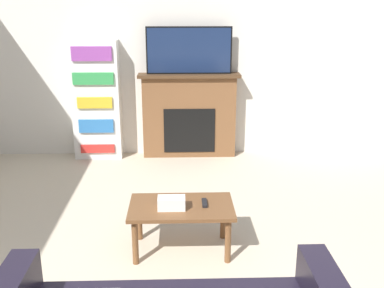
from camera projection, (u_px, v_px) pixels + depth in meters
wall_back at (193, 54)px, 5.87m from camera, size 6.96×0.06×2.70m
fireplace at (189, 115)px, 5.97m from camera, size 1.32×0.28×1.11m
tv at (189, 50)px, 5.70m from camera, size 1.09×0.03×0.60m
coffee_table at (181, 212)px, 3.68m from camera, size 0.85×0.51×0.41m
tissue_box at (171, 203)px, 3.58m from camera, size 0.22×0.12×0.10m
remote_control at (204, 203)px, 3.68m from camera, size 0.04×0.15×0.02m
bookshelf at (97, 100)px, 5.85m from camera, size 0.61×0.29×1.54m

